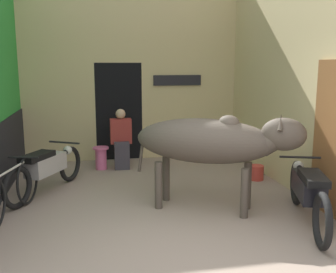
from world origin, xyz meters
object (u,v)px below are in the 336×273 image
motorcycle_near (308,191)px  shopkeeper_seated (121,138)px  cow (213,141)px  plastic_stool (101,157)px  bucket (256,173)px  bicycle (11,191)px  motorcycle_far (46,168)px

motorcycle_near → shopkeeper_seated: 3.89m
cow → plastic_stool: bearing=120.3°
shopkeeper_seated → bucket: bearing=-29.3°
bicycle → shopkeeper_seated: bearing=54.1°
bicycle → plastic_stool: 2.60m
cow → motorcycle_near: (1.06, -0.72, -0.55)m
motorcycle_far → bicycle: same height
motorcycle_far → shopkeeper_seated: (1.30, 1.34, 0.19)m
cow → plastic_stool: size_ratio=5.21×
plastic_stool → motorcycle_near: bearing=-52.0°
plastic_stool → bucket: size_ratio=1.70×
bucket → cow: bearing=-134.6°
cow → plastic_stool: (-1.47, 2.52, -0.75)m
bucket → motorcycle_near: bearing=-94.9°
motorcycle_near → motorcycle_far: motorcycle_near is taller
motorcycle_far → plastic_stool: (0.90, 1.32, -0.19)m
motorcycle_far → bicycle: bearing=-110.4°
motorcycle_near → motorcycle_far: size_ratio=1.10×
shopkeeper_seated → bicycle: bearing=-125.9°
plastic_stool → bucket: bearing=-25.3°
bicycle → cow: bearing=-5.1°
motorcycle_near → bicycle: motorcycle_near is taller
bucket → plastic_stool: bearing=154.7°
motorcycle_far → shopkeeper_seated: 1.88m
plastic_stool → cow: bearing=-59.7°
shopkeeper_seated → bucket: shopkeeper_seated is taller
motorcycle_near → bucket: 1.99m
cow → bicycle: 2.81m
cow → motorcycle_far: cow is taller
motorcycle_far → bicycle: size_ratio=1.03×
plastic_stool → bucket: plastic_stool is taller
shopkeeper_seated → bucket: 2.68m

